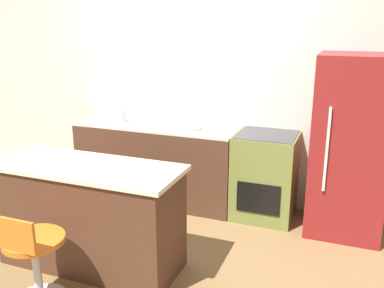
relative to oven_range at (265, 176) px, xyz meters
The scene contains 9 objects.
ground_plane 1.13m from the oven_range, 162.48° to the right, with size 14.00×14.00×0.00m, color brown.
wall_back 1.33m from the oven_range, 161.80° to the left, with size 8.00×0.06×2.60m.
back_counter 1.26m from the oven_range, behind, with size 1.88×0.58×0.92m.
kitchen_island 1.89m from the oven_range, 129.03° to the right, with size 1.60×0.63×0.91m.
oven_range is the anchor object (origin of this frame).
refrigerator 0.92m from the oven_range, ahead, with size 0.70×0.68×1.76m.
stool_chair 2.45m from the oven_range, 121.03° to the right, with size 0.45×0.45×0.78m.
kettle 1.81m from the oven_range, behind, with size 0.19×0.19×0.21m.
mixing_bowl 0.97m from the oven_range, behind, with size 0.23×0.23×0.08m.
Camera 1 is at (1.79, -3.94, 2.07)m, focal length 40.00 mm.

